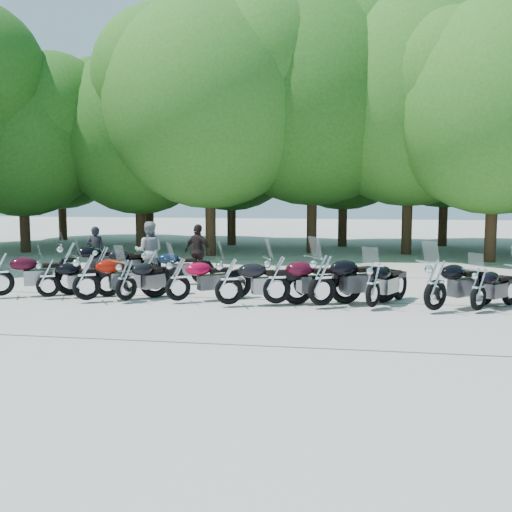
% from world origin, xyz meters
% --- Properties ---
extents(ground, '(90.00, 90.00, 0.00)m').
position_xyz_m(ground, '(0.00, 0.00, 0.00)').
color(ground, '#A19B91').
rests_on(ground, ground).
extents(tree_1, '(6.97, 6.97, 8.55)m').
position_xyz_m(tree_1, '(-12.04, 11.24, 5.06)').
color(tree_1, '#3A2614').
rests_on(tree_1, ground).
extents(tree_2, '(7.31, 7.31, 8.97)m').
position_xyz_m(tree_2, '(-7.25, 12.84, 5.31)').
color(tree_2, '#3A2614').
rests_on(tree_2, ground).
extents(tree_3, '(8.70, 8.70, 10.67)m').
position_xyz_m(tree_3, '(-3.57, 11.24, 6.32)').
color(tree_3, '#3A2614').
rests_on(tree_3, ground).
extents(tree_4, '(9.13, 9.13, 11.20)m').
position_xyz_m(tree_4, '(0.54, 13.09, 6.64)').
color(tree_4, '#3A2614').
rests_on(tree_4, ground).
extents(tree_5, '(9.04, 9.04, 11.10)m').
position_xyz_m(tree_5, '(4.61, 13.20, 6.57)').
color(tree_5, '#3A2614').
rests_on(tree_5, ground).
extents(tree_6, '(8.00, 8.00, 9.82)m').
position_xyz_m(tree_6, '(7.55, 10.82, 5.81)').
color(tree_6, '#3A2614').
rests_on(tree_6, ground).
extents(tree_9, '(7.59, 7.59, 9.32)m').
position_xyz_m(tree_9, '(-13.53, 17.59, 5.52)').
color(tree_9, '#3A2614').
rests_on(tree_9, ground).
extents(tree_10, '(7.78, 7.78, 9.55)m').
position_xyz_m(tree_10, '(-8.29, 16.97, 5.66)').
color(tree_10, '#3A2614').
rests_on(tree_10, ground).
extents(tree_11, '(7.56, 7.56, 9.28)m').
position_xyz_m(tree_11, '(-3.76, 16.43, 5.49)').
color(tree_11, '#3A2614').
rests_on(tree_11, ground).
extents(tree_12, '(7.88, 7.88, 9.67)m').
position_xyz_m(tree_12, '(1.80, 16.47, 5.72)').
color(tree_12, '#3A2614').
rests_on(tree_12, ground).
extents(tree_13, '(8.31, 8.31, 10.20)m').
position_xyz_m(tree_13, '(6.69, 17.47, 6.04)').
color(tree_13, '#3A2614').
rests_on(tree_13, ground).
extents(motorcycle_0, '(2.40, 1.74, 1.32)m').
position_xyz_m(motorcycle_0, '(-6.43, 0.54, 0.66)').
color(motorcycle_0, black).
rests_on(motorcycle_0, ground).
extents(motorcycle_1, '(2.11, 1.41, 1.15)m').
position_xyz_m(motorcycle_1, '(-5.17, 0.63, 0.57)').
color(motorcycle_1, black).
rests_on(motorcycle_1, ground).
extents(motorcycle_2, '(2.37, 1.94, 1.34)m').
position_xyz_m(motorcycle_2, '(-3.99, 0.33, 0.67)').
color(motorcycle_2, maroon).
rests_on(motorcycle_2, ground).
extents(motorcycle_3, '(1.68, 2.14, 1.20)m').
position_xyz_m(motorcycle_3, '(-3.05, 0.50, 0.60)').
color(motorcycle_3, black).
rests_on(motorcycle_3, ground).
extents(motorcycle_4, '(2.21, 1.82, 1.25)m').
position_xyz_m(motorcycle_4, '(-1.78, 0.63, 0.63)').
color(motorcycle_4, maroon).
rests_on(motorcycle_4, ground).
extents(motorcycle_5, '(2.42, 1.51, 1.31)m').
position_xyz_m(motorcycle_5, '(-0.45, 0.36, 0.66)').
color(motorcycle_5, black).
rests_on(motorcycle_5, ground).
extents(motorcycle_6, '(2.50, 1.53, 1.36)m').
position_xyz_m(motorcycle_6, '(0.63, 0.66, 0.68)').
color(motorcycle_6, '#390716').
rests_on(motorcycle_6, ground).
extents(motorcycle_7, '(2.49, 2.07, 1.42)m').
position_xyz_m(motorcycle_7, '(1.71, 0.56, 0.71)').
color(motorcycle_7, black).
rests_on(motorcycle_7, ground).
extents(motorcycle_8, '(1.55, 2.25, 1.23)m').
position_xyz_m(motorcycle_8, '(2.87, 0.62, 0.62)').
color(motorcycle_8, black).
rests_on(motorcycle_8, ground).
extents(motorcycle_9, '(2.27, 2.16, 1.36)m').
position_xyz_m(motorcycle_9, '(4.23, 0.45, 0.68)').
color(motorcycle_9, black).
rests_on(motorcycle_9, ground).
extents(motorcycle_10, '(1.78, 1.95, 1.15)m').
position_xyz_m(motorcycle_10, '(5.19, 0.65, 0.57)').
color(motorcycle_10, black).
rests_on(motorcycle_10, ground).
extents(motorcycle_12, '(2.45, 2.03, 1.39)m').
position_xyz_m(motorcycle_12, '(-5.85, 3.09, 0.70)').
color(motorcycle_12, black).
rests_on(motorcycle_12, ground).
extents(motorcycle_13, '(1.99, 2.03, 1.23)m').
position_xyz_m(motorcycle_13, '(-4.92, 3.33, 0.62)').
color(motorcycle_13, black).
rests_on(motorcycle_13, ground).
extents(motorcycle_14, '(2.18, 1.31, 1.18)m').
position_xyz_m(motorcycle_14, '(-3.35, 3.16, 0.59)').
color(motorcycle_14, '#0C1935').
rests_on(motorcycle_14, ground).
extents(rider_0, '(0.63, 0.47, 1.60)m').
position_xyz_m(rider_0, '(-5.79, 4.81, 0.80)').
color(rider_0, black).
rests_on(rider_0, ground).
extents(rider_1, '(1.01, 0.86, 1.80)m').
position_xyz_m(rider_1, '(-3.73, 4.08, 0.90)').
color(rider_1, '#959597').
rests_on(rider_1, ground).
extents(rider_2, '(1.08, 0.75, 1.70)m').
position_xyz_m(rider_2, '(-2.35, 4.71, 0.85)').
color(rider_2, black).
rests_on(rider_2, ground).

